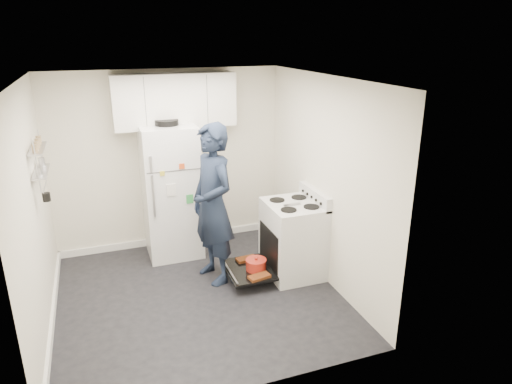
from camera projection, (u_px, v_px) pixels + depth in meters
name	position (u px, v px, depth m)	size (l,w,h in m)	color
room	(191.00, 200.00, 5.00)	(3.21, 3.21, 2.51)	black
electric_range	(292.00, 239.00, 5.77)	(0.66, 0.76, 1.10)	silver
open_oven_door	(251.00, 268.00, 5.67)	(0.55, 0.70, 0.21)	black
refrigerator	(171.00, 191.00, 6.18)	(0.72, 0.74, 1.88)	silver
upper_cabinets	(175.00, 100.00, 6.00)	(1.60, 0.33, 0.70)	silver
wall_shelf_rack	(39.00, 160.00, 4.78)	(0.14, 0.60, 0.61)	#B2B2B7
person	(213.00, 205.00, 5.47)	(0.72, 0.47, 1.98)	#161F32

